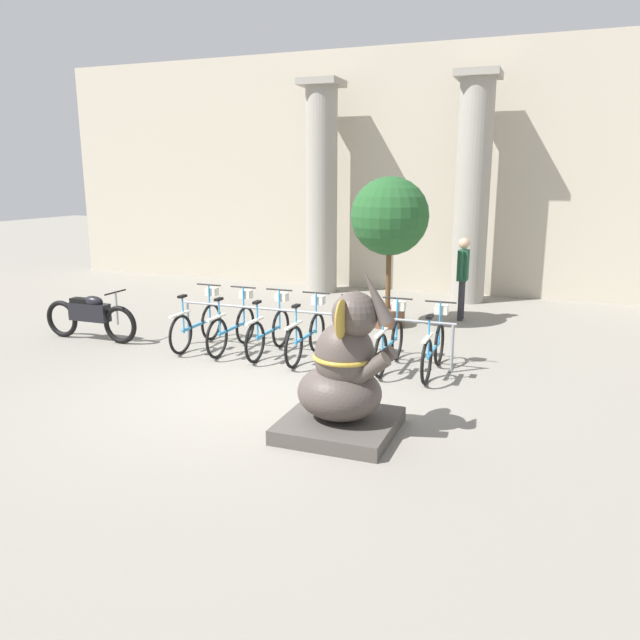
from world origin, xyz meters
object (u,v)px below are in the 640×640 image
at_px(bicycle_3, 307,335).
at_px(bicycle_1, 233,327).
at_px(potted_tree, 390,221).
at_px(bicycle_2, 269,330).
at_px(bicycle_6, 434,347).
at_px(bicycle_4, 347,339).
at_px(person_pedestrian, 463,271).
at_px(bicycle_5, 390,342).
at_px(bicycle_0, 198,324).
at_px(motorcycle, 90,316).
at_px(elephant_statue, 344,379).

bearing_deg(bicycle_3, bicycle_1, 178.38).
distance_m(bicycle_3, potted_tree, 3.22).
distance_m(bicycle_2, bicycle_3, 0.69).
bearing_deg(bicycle_6, bicycle_4, 179.53).
distance_m(bicycle_4, person_pedestrian, 4.00).
xyz_separation_m(bicycle_1, potted_tree, (2.01, 2.66, 1.65)).
relative_size(bicycle_4, potted_tree, 0.57).
height_order(bicycle_1, person_pedestrian, person_pedestrian).
bearing_deg(bicycle_3, bicycle_5, 0.89).
xyz_separation_m(bicycle_0, bicycle_1, (0.69, -0.00, 0.00)).
height_order(bicycle_4, bicycle_5, same).
distance_m(bicycle_1, motorcycle, 2.73).
bearing_deg(person_pedestrian, bicycle_4, -108.04).
bearing_deg(person_pedestrian, bicycle_0, -137.03).
height_order(bicycle_4, elephant_statue, elephant_statue).
distance_m(bicycle_3, bicycle_6, 2.07).
bearing_deg(bicycle_2, bicycle_5, -0.53).
xyz_separation_m(bicycle_2, bicycle_4, (1.38, -0.05, 0.00)).
distance_m(bicycle_4, potted_tree, 3.17).
xyz_separation_m(bicycle_4, person_pedestrian, (1.22, 3.75, 0.61)).
bearing_deg(elephant_statue, bicycle_1, 137.42).
distance_m(bicycle_4, bicycle_5, 0.69).
distance_m(elephant_statue, person_pedestrian, 6.39).
bearing_deg(bicycle_4, bicycle_0, 178.95).
distance_m(bicycle_3, person_pedestrian, 4.25).
xyz_separation_m(bicycle_1, elephant_statue, (2.90, -2.67, 0.26)).
distance_m(bicycle_0, bicycle_5, 3.44).
xyz_separation_m(bicycle_1, bicycle_3, (1.38, -0.04, 0.00)).
bearing_deg(person_pedestrian, bicycle_2, -125.07).
relative_size(bicycle_6, elephant_statue, 0.84).
xyz_separation_m(bicycle_3, elephant_statue, (1.52, -2.63, 0.26)).
distance_m(motorcycle, person_pedestrian, 7.25).
distance_m(bicycle_2, bicycle_4, 1.38).
height_order(bicycle_1, bicycle_3, same).
bearing_deg(bicycle_0, bicycle_2, 0.03).
xyz_separation_m(bicycle_2, bicycle_6, (2.75, -0.06, 0.00)).
distance_m(bicycle_3, motorcycle, 4.10).
xyz_separation_m(bicycle_1, motorcycle, (-2.71, -0.34, 0.05)).
bearing_deg(bicycle_5, elephant_statue, -86.84).
bearing_deg(motorcycle, bicycle_3, 4.19).
distance_m(bicycle_2, person_pedestrian, 4.57).
xyz_separation_m(bicycle_5, elephant_statue, (0.15, -2.65, 0.26)).
bearing_deg(bicycle_4, bicycle_3, 179.11).
relative_size(bicycle_1, bicycle_4, 1.00).
bearing_deg(bicycle_5, bicycle_6, -3.61).
relative_size(bicycle_2, elephant_statue, 0.84).
distance_m(bicycle_6, potted_tree, 3.49).
xyz_separation_m(bicycle_4, bicycle_6, (1.38, -0.01, 0.00)).
bearing_deg(person_pedestrian, potted_tree, -140.70).
xyz_separation_m(bicycle_1, bicycle_2, (0.69, 0.00, 0.00)).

